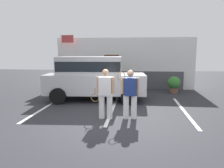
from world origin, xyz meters
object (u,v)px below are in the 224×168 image
Objects in this scene: parked_suv at (93,76)px; tennis_player_man at (105,93)px; flag_pole at (64,52)px; potted_plant_by_porch at (174,84)px; tennis_player_woman at (130,94)px.

tennis_player_man is at bearing -75.15° from parked_suv.
parked_suv is 1.42× the size of flag_pole.
tennis_player_man is 1.84× the size of potted_plant_by_porch.
potted_plant_by_porch is at bearing -119.72° from tennis_player_woman.
tennis_player_man is at bearing 1.34° from tennis_player_woman.
tennis_player_man is 5.98m from potted_plant_by_porch.
tennis_player_woman is (1.81, -2.76, -0.27)m from parked_suv.
parked_suv reaches higher than tennis_player_woman.
flag_pole is at bearing -54.03° from tennis_player_man.
tennis_player_man reaches higher than potted_plant_by_porch.
parked_suv is 5.11× the size of potted_plant_by_porch.
potted_plant_by_porch is 0.28× the size of flag_pole.
tennis_player_man is at bearing -60.01° from flag_pole.
tennis_player_woman is 0.50× the size of flag_pole.
parked_suv reaches higher than tennis_player_man.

